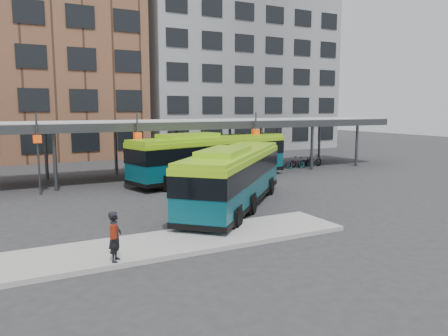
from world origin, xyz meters
TOP-DOWN VIEW (x-y plane):
  - ground at (0.00, 0.00)m, footprint 120.00×120.00m
  - boarding_island at (-5.50, -3.00)m, footprint 14.00×3.00m
  - canopy at (-0.06, 12.87)m, footprint 40.00×6.53m
  - building_brick at (-10.00, 32.00)m, footprint 26.00×14.00m
  - building_grey at (16.00, 32.00)m, footprint 24.00×14.00m
  - bus_front at (-0.45, 1.39)m, footprint 9.90×10.10m
  - bus_rear at (2.16, 9.35)m, footprint 12.65×5.59m
  - pedestrian at (-8.00, -4.21)m, footprint 0.62×0.72m
  - bike_rack at (12.39, 11.92)m, footprint 4.06×1.52m

SIDE VIEW (x-z plane):
  - ground at x=0.00m, z-range 0.00..0.00m
  - boarding_island at x=-5.50m, z-range 0.00..0.18m
  - bike_rack at x=12.39m, z-range -0.06..1.02m
  - pedestrian at x=-8.00m, z-range 0.19..1.85m
  - bus_front at x=-0.45m, z-range 0.07..3.28m
  - bus_rear at x=2.16m, z-range 0.07..3.48m
  - canopy at x=-0.06m, z-range 1.51..6.31m
  - building_grey at x=16.00m, z-range 0.00..20.00m
  - building_brick at x=-10.00m, z-range 0.00..22.00m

